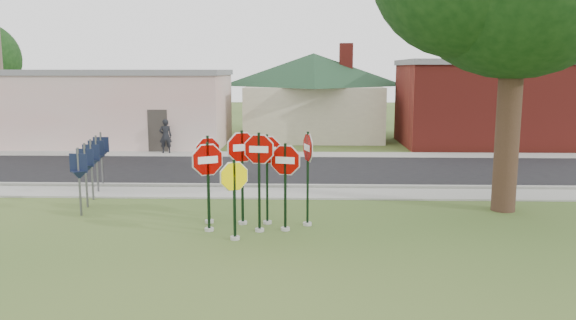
{
  "coord_description": "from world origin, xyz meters",
  "views": [
    {
      "loc": [
        1.53,
        -13.19,
        4.21
      ],
      "look_at": [
        1.05,
        2.0,
        1.75
      ],
      "focal_mm": 35.0,
      "sensor_mm": 36.0,
      "label": 1
    }
  ],
  "objects_px": {
    "stop_sign_center": "(259,167)",
    "stop_sign_yellow": "(234,190)",
    "stop_sign_left": "(208,173)",
    "pedestrian": "(166,136)"
  },
  "relations": [
    {
      "from": "stop_sign_center",
      "to": "pedestrian",
      "type": "distance_m",
      "value": 14.73
    },
    {
      "from": "stop_sign_yellow",
      "to": "pedestrian",
      "type": "relative_size",
      "value": 1.24
    },
    {
      "from": "stop_sign_center",
      "to": "stop_sign_yellow",
      "type": "xyz_separation_m",
      "value": [
        -0.56,
        -0.73,
        -0.45
      ]
    },
    {
      "from": "stop_sign_yellow",
      "to": "stop_sign_left",
      "type": "bearing_deg",
      "value": 136.48
    },
    {
      "from": "stop_sign_left",
      "to": "pedestrian",
      "type": "bearing_deg",
      "value": 108.41
    },
    {
      "from": "stop_sign_center",
      "to": "stop_sign_yellow",
      "type": "relative_size",
      "value": 1.28
    },
    {
      "from": "stop_sign_left",
      "to": "pedestrian",
      "type": "height_order",
      "value": "stop_sign_left"
    },
    {
      "from": "stop_sign_center",
      "to": "stop_sign_left",
      "type": "xyz_separation_m",
      "value": [
        -1.33,
        0.01,
        -0.17
      ]
    },
    {
      "from": "stop_sign_left",
      "to": "pedestrian",
      "type": "relative_size",
      "value": 1.45
    },
    {
      "from": "stop_sign_center",
      "to": "stop_sign_left",
      "type": "relative_size",
      "value": 1.1
    }
  ]
}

